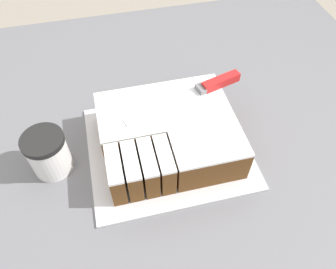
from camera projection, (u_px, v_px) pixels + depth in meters
The scene contains 6 objects.
ground_plane at pixel (164, 249), 1.54m from camera, with size 8.00×8.00×0.00m, color #9E9384.
countertop at pixel (163, 205), 1.19m from camera, with size 1.40×1.10×0.90m.
cake_board at pixel (168, 147), 0.79m from camera, with size 0.38×0.33×0.01m.
cake at pixel (169, 133), 0.76m from camera, with size 0.30×0.26×0.09m.
knife at pixel (206, 88), 0.78m from camera, with size 0.30×0.11×0.02m.
coffee_cup at pixel (48, 153), 0.72m from camera, with size 0.09×0.09×0.10m.
Camera 1 is at (-0.11, -0.54, 1.54)m, focal length 35.00 mm.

